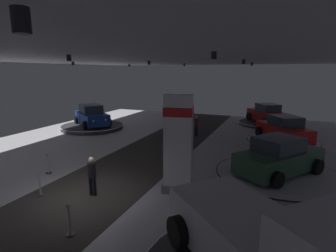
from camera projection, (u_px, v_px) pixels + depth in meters
ground at (82, 197)px, 10.76m from camera, size 24.00×44.00×0.06m
ceiling_with_spotlights at (72, 52)px, 9.64m from camera, size 24.00×44.00×0.39m
brand_sign_pylon at (178, 143)px, 10.77m from camera, size 1.36×0.85×4.00m
display_platform_mid_right at (278, 176)px, 12.46m from camera, size 5.59×5.59×0.29m
display_car_mid_right at (279, 157)px, 12.27m from camera, size 3.92×4.46×1.71m
pickup_truck_near_right at (274, 251)px, 5.70m from camera, size 5.29×5.17×2.30m
display_platform_far_right at (282, 142)px, 18.55m from camera, size 4.71×4.71×0.22m
display_car_far_right at (284, 129)px, 18.35m from camera, size 3.77×4.51×1.71m
display_platform_deep_right at (266, 123)px, 25.05m from camera, size 4.94×4.94×0.22m
display_car_deep_right at (267, 114)px, 24.85m from camera, size 3.79×4.50×1.71m
display_platform_far_left at (92, 127)px, 23.22m from camera, size 5.22×5.22×0.34m
display_car_far_left at (92, 116)px, 23.07m from camera, size 4.45×3.94×1.71m
visitor_walking_near at (92, 174)px, 10.73m from camera, size 0.32×0.32×1.59m
visitor_walking_far at (196, 125)px, 20.45m from camera, size 0.32×0.32×1.59m
stanchion_a at (40, 187)px, 10.80m from camera, size 0.28×0.28×1.01m
stanchion_b at (48, 166)px, 13.12m from camera, size 0.28×0.28×1.01m
stanchion_c at (69, 224)px, 8.18m from camera, size 0.28×0.28×1.01m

